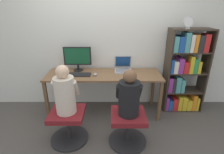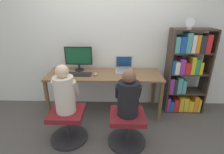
# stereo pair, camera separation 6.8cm
# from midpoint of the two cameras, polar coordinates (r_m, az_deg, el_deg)

# --- Properties ---
(ground_plane) EXTENTS (14.00, 14.00, 0.00)m
(ground_plane) POSITION_cam_midpoint_polar(r_m,az_deg,el_deg) (3.13, -3.30, -14.20)
(ground_plane) COLOR #4C4742
(wall_back) EXTENTS (10.00, 0.05, 2.60)m
(wall_back) POSITION_cam_midpoint_polar(r_m,az_deg,el_deg) (3.25, -3.13, 12.33)
(wall_back) COLOR silver
(wall_back) RESTS_ON ground_plane
(desk) EXTENTS (1.98, 0.62, 0.76)m
(desk) POSITION_cam_midpoint_polar(r_m,az_deg,el_deg) (3.06, -3.26, -0.34)
(desk) COLOR brown
(desk) RESTS_ON ground_plane
(desktop_monitor) EXTENTS (0.49, 0.17, 0.44)m
(desktop_monitor) POSITION_cam_midpoint_polar(r_m,az_deg,el_deg) (3.17, -11.70, 6.14)
(desktop_monitor) COLOR black
(desktop_monitor) RESTS_ON desk
(laptop) EXTENTS (0.31, 0.37, 0.26)m
(laptop) POSITION_cam_midpoint_polar(r_m,az_deg,el_deg) (3.18, 3.16, 3.06)
(laptop) COLOR #B7B7BC
(laptop) RESTS_ON desk
(keyboard) EXTENTS (0.44, 0.17, 0.03)m
(keyboard) POSITION_cam_midpoint_polar(r_m,az_deg,el_deg) (3.02, -11.68, 0.79)
(keyboard) COLOR #232326
(keyboard) RESTS_ON desk
(computer_mouse_by_keyboard) EXTENTS (0.06, 0.11, 0.04)m
(computer_mouse_by_keyboard) POSITION_cam_midpoint_polar(r_m,az_deg,el_deg) (2.97, -6.09, 0.86)
(computer_mouse_by_keyboard) COLOR #99999E
(computer_mouse_by_keyboard) RESTS_ON desk
(office_chair_left) EXTENTS (0.55, 0.55, 0.48)m
(office_chair_left) POSITION_cam_midpoint_polar(r_m,az_deg,el_deg) (2.70, -14.71, -14.72)
(office_chair_left) COLOR #262628
(office_chair_left) RESTS_ON ground_plane
(office_chair_right) EXTENTS (0.55, 0.55, 0.48)m
(office_chair_right) POSITION_cam_midpoint_polar(r_m,az_deg,el_deg) (2.58, 4.51, -15.86)
(office_chair_right) COLOR #262628
(office_chair_right) RESTS_ON ground_plane
(person_at_monitor) EXTENTS (0.33, 0.32, 0.68)m
(person_at_monitor) POSITION_cam_midpoint_polar(r_m,az_deg,el_deg) (2.44, -15.85, -4.78)
(person_at_monitor) COLOR beige
(person_at_monitor) RESTS_ON office_chair_left
(person_at_laptop) EXTENTS (0.35, 0.31, 0.64)m
(person_at_laptop) POSITION_cam_midpoint_polar(r_m,az_deg,el_deg) (2.31, 4.86, -6.04)
(person_at_laptop) COLOR black
(person_at_laptop) RESTS_ON office_chair_right
(bookshelf) EXTENTS (0.70, 0.34, 1.51)m
(bookshelf) POSITION_cam_midpoint_polar(r_m,az_deg,el_deg) (3.37, 21.93, 1.30)
(bookshelf) COLOR #382D23
(bookshelf) RESTS_ON ground_plane
(desk_clock) EXTENTS (0.17, 0.03, 0.19)m
(desk_clock) POSITION_cam_midpoint_polar(r_m,az_deg,el_deg) (3.09, 23.23, 16.03)
(desk_clock) COLOR #B2B2B7
(desk_clock) RESTS_ON bookshelf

